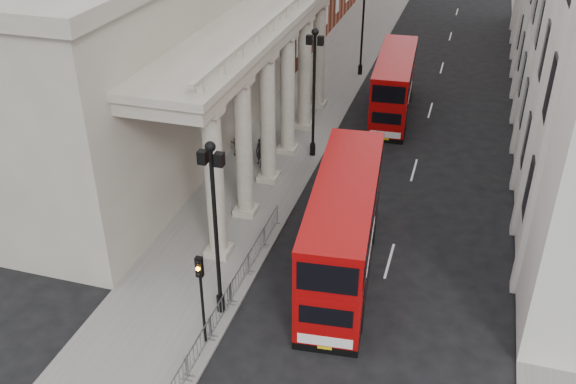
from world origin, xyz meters
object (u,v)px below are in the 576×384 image
Objects in this scene: lamp_post_south at (215,220)px; bus_near at (343,227)px; bus_far at (394,84)px; pedestrian_b at (237,143)px; pedestrian_c at (266,164)px; traffic_light at (201,285)px; lamp_post_mid at (314,85)px; lamp_post_north at (363,18)px; pedestrian_a at (260,152)px.

bus_near is at bearing 44.94° from lamp_post_south.
bus_far is 13.17m from pedestrian_b.
pedestrian_c is at bearing 123.48° from bus_near.
pedestrian_b is (-4.79, 16.59, -2.13)m from traffic_light.
lamp_post_mid reaches higher than pedestrian_c.
bus_near reaches higher than pedestrian_b.
bus_near is (4.48, -27.53, -2.33)m from lamp_post_north.
bus_near is at bearing -43.35° from pedestrian_c.
lamp_post_mid reaches higher than bus_far.
lamp_post_north is 0.79× the size of bus_far.
bus_near is 7.10× the size of pedestrian_c.
lamp_post_north is 18.48m from pedestrian_b.
pedestrian_a is (-2.83, 13.81, -3.92)m from lamp_post_south.
pedestrian_a is at bearing -142.26° from lamp_post_mid.
lamp_post_south reaches higher than bus_near.
bus_far is at bearing -148.02° from pedestrian_b.
pedestrian_b is at bearing -134.39° from bus_far.
lamp_post_north is at bearing 93.63° from bus_near.
lamp_post_mid is 18.11m from traffic_light.
lamp_post_mid is 1.93× the size of traffic_light.
lamp_post_south is at bearing -90.00° from lamp_post_mid.
pedestrian_c is at bearing -119.54° from bus_far.
lamp_post_mid is 6.29m from pedestrian_b.
lamp_post_south is 15.80m from pedestrian_b.
traffic_light is (0.10, -34.02, -1.80)m from lamp_post_north.
pedestrian_b is at bearing 149.28° from pedestrian_c.
bus_near is 20.01m from bus_far.
lamp_post_mid reaches higher than traffic_light.
lamp_post_mid is 0.79× the size of bus_far.
lamp_post_north reaches higher than bus_far.
pedestrian_a is (-2.93, 15.83, -2.12)m from traffic_light.
pedestrian_c is at bearing 98.26° from traffic_light.
lamp_post_south is 16.00m from lamp_post_mid.
lamp_post_south is 0.79× the size of bus_far.
lamp_post_mid is 4.79× the size of pedestrian_a.
lamp_post_north is 20.06m from pedestrian_c.
lamp_post_south is at bearing 92.84° from traffic_light.
lamp_post_south is 1.93× the size of traffic_light.
pedestrian_b is 1.04× the size of pedestrian_c.
lamp_post_mid is 5.31m from pedestrian_a.
pedestrian_c is at bearing 124.59° from pedestrian_b.
bus_far is at bearing 71.52° from pedestrian_c.
bus_far is (3.88, -7.53, -2.57)m from lamp_post_north.
lamp_post_mid is 1.00× the size of lamp_post_north.
lamp_post_mid is at bearing 90.32° from traffic_light.
traffic_light is at bearing -68.98° from pedestrian_a.
lamp_post_south is 4.85× the size of pedestrian_b.
pedestrian_a reaches higher than pedestrian_b.
bus_far is (3.88, 8.47, -2.57)m from lamp_post_mid.
traffic_light is 2.62× the size of pedestrian_c.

